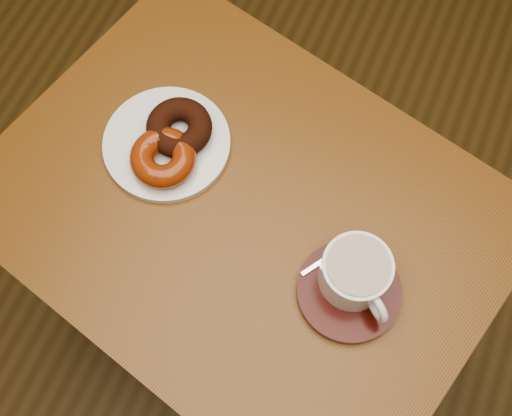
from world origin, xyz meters
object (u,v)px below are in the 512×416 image
at_px(saucer, 349,291).
at_px(coffee_cup, 356,273).
at_px(cafe_table, 245,233).
at_px(donut_plate, 167,143).

bearing_deg(saucer, coffee_cup, 95.02).
height_order(saucer, coffee_cup, coffee_cup).
height_order(cafe_table, coffee_cup, coffee_cup).
relative_size(cafe_table, saucer, 5.96).
height_order(donut_plate, saucer, saucer).
distance_m(saucer, coffee_cup, 0.05).
bearing_deg(coffee_cup, donut_plate, -156.34).
bearing_deg(donut_plate, cafe_table, -18.20).
xyz_separation_m(donut_plate, saucer, (0.35, -0.12, 0.00)).
relative_size(cafe_table, donut_plate, 4.45).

